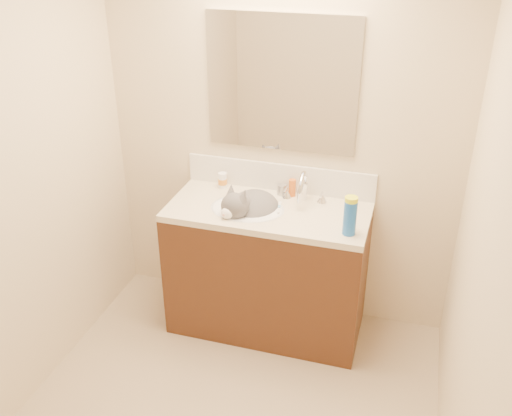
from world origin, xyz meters
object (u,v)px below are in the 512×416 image
Objects in this scene: pill_bottle at (223,180)px; basin at (247,218)px; cat at (250,210)px; amber_bottle at (292,188)px; spray_can at (350,218)px; faucet at (303,190)px; silver_jar at (282,189)px; vanity_cabinet at (267,272)px.

basin is at bearing -43.95° from pill_bottle.
amber_bottle is at bearing 71.33° from cat.
amber_bottle is 0.55m from spray_can.
faucet is at bearing 137.40° from spray_can.
spray_can reaches higher than silver_jar.
cat is (-0.11, -0.01, 0.43)m from vanity_cabinet.
pill_bottle is at bearing -178.56° from amber_bottle.
amber_bottle is (-0.08, 0.07, -0.03)m from faucet.
cat is 0.31m from amber_bottle.
basin is 1.61× the size of faucet.
faucet is 0.12m from amber_bottle.
cat is (0.01, 0.02, 0.05)m from basin.
silver_jar is at bearing 1.84° from pill_bottle.
vanity_cabinet is 6.08× the size of spray_can.
amber_bottle is (0.22, 0.24, 0.12)m from basin.
silver_jar is (-0.15, 0.07, -0.05)m from faucet.
cat is at bearing -153.11° from faucet.
spray_can is (0.32, -0.30, 0.01)m from faucet.
spray_can is (0.62, -0.13, 0.17)m from basin.
faucet is at bearing -40.52° from amber_bottle.
amber_bottle is 0.55× the size of spray_can.
pill_bottle is 1.51× the size of silver_jar.
amber_bottle is at bearing 47.89° from basin.
cat is at bearing -175.20° from vanity_cabinet.
silver_jar is 0.60m from spray_can.
faucet is 0.58× the size of cat.
spray_can is (0.47, -0.37, 0.07)m from silver_jar.
amber_bottle is at bearing -0.79° from silver_jar.
basin is at bearing -132.11° from amber_bottle.
basin is 0.35m from pill_bottle.
faucet is 0.54m from pill_bottle.
cat is at bearing 166.20° from spray_can.
pill_bottle is at bearing -178.16° from silver_jar.
basin is 0.05m from cat.
pill_bottle is (-0.36, 0.20, 0.50)m from vanity_cabinet.
basin is 0.38m from faucet.
basin is 4.48× the size of pill_bottle.
pill_bottle is 0.51× the size of spray_can.
spray_can is at bearing -11.72° from basin.
pill_bottle is at bearing 157.43° from spray_can.
faucet reaches higher than basin.
vanity_cabinet is 0.65m from pill_bottle.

